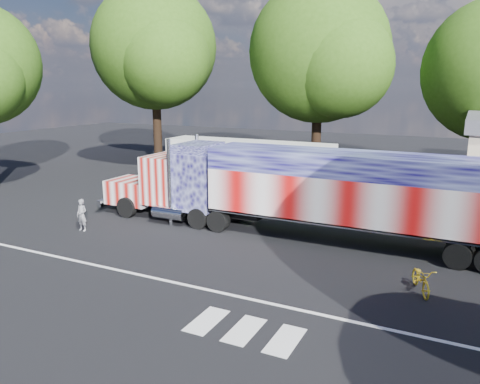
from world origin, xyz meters
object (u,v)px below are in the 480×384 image
at_px(woman, 82,215).
at_px(bicycle, 421,279).
at_px(semi_truck, 300,189).
at_px(tree_nw_a, 155,48).
at_px(coach_bus, 248,165).
at_px(tree_n_mid, 321,53).

bearing_deg(woman, bicycle, -0.68).
bearing_deg(semi_truck, tree_nw_a, 142.78).
bearing_deg(coach_bus, tree_nw_a, 153.20).
relative_size(semi_truck, woman, 13.11).
relative_size(semi_truck, tree_nw_a, 1.35).
bearing_deg(coach_bus, semi_truck, -50.58).
height_order(coach_bus, tree_n_mid, tree_n_mid).
xyz_separation_m(coach_bus, tree_n_mid, (2.35, 7.17, 7.18)).
bearing_deg(semi_truck, coach_bus, 129.42).
height_order(bicycle, tree_nw_a, tree_nw_a).
height_order(woman, tree_nw_a, tree_nw_a).
xyz_separation_m(coach_bus, bicycle, (11.51, -11.08, -1.19)).
bearing_deg(bicycle, woman, 157.62).
distance_m(semi_truck, bicycle, 6.90).
distance_m(bicycle, tree_nw_a, 29.18).
distance_m(semi_truck, coach_bus, 9.45).
xyz_separation_m(woman, bicycle, (14.75, -0.05, -0.30)).
bearing_deg(tree_n_mid, coach_bus, -108.11).
xyz_separation_m(semi_truck, woman, (-9.23, -3.73, -1.40)).
distance_m(coach_bus, bicycle, 16.02).
distance_m(coach_bus, tree_nw_a, 14.40).
xyz_separation_m(bicycle, tree_nw_a, (-22.29, 16.52, 9.04)).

